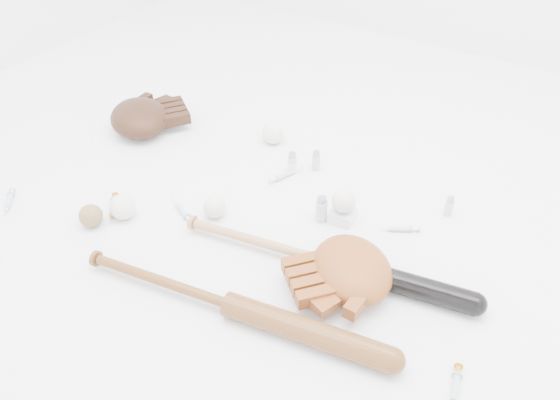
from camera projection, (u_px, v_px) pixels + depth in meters
The scene contains 21 objects.
bat_dark at pixel (322, 260), 1.44m from camera, with size 0.84×0.06×0.06m, color black, non-canonical shape.
bat_wood at pixel (230, 305), 1.33m from camera, with size 0.85×0.06×0.06m, color brown, non-canonical shape.
glove_dark at pixel (139, 117), 1.96m from camera, with size 0.29×0.29×0.11m, color black, non-canonical shape.
glove_tan at pixel (352, 269), 1.39m from camera, with size 0.29×0.29×0.10m, color brown, non-canonical shape.
trading_card at pixel (169, 102), 2.15m from camera, with size 0.06×0.09×0.00m, color #BB8A22.
pedestal at pixel (343, 215), 1.60m from camera, with size 0.07×0.07×0.04m, color white.
baseball_on_pedestal at pixel (344, 201), 1.57m from camera, with size 0.07×0.07×0.07m, color white.
baseball_left at pixel (123, 207), 1.60m from camera, with size 0.08×0.08×0.08m, color white.
baseball_upper at pixel (273, 133), 1.91m from camera, with size 0.08×0.08×0.08m, color white.
baseball_mid at pixel (215, 207), 1.61m from camera, with size 0.07×0.07×0.07m, color white.
baseball_aged at pixel (91, 216), 1.58m from camera, with size 0.07×0.07×0.07m, color olive.
syringe_0 at pixel (113, 207), 1.64m from camera, with size 0.15×0.03×0.02m, color #ADBCC6, non-canonical shape.
syringe_1 at pixel (182, 211), 1.63m from camera, with size 0.15×0.03×0.02m, color #ADBCC6, non-canonical shape.
syringe_2 at pixel (285, 175), 1.77m from camera, with size 0.14×0.02×0.02m, color #ADBCC6, non-canonical shape.
syringe_3 at pixel (455, 388), 1.18m from camera, with size 0.14×0.02×0.02m, color #ADBCC6, non-canonical shape.
syringe_4 at pixel (400, 229), 1.57m from camera, with size 0.13×0.02×0.02m, color #ADBCC6, non-canonical shape.
syringe_5 at pixel (9, 202), 1.67m from camera, with size 0.14×0.02×0.02m, color #ADBCC6, non-canonical shape.
vial_0 at pixel (316, 161), 1.79m from camera, with size 0.03×0.03×0.07m, color silver.
vial_1 at pixel (449, 206), 1.61m from camera, with size 0.03×0.03×0.06m, color silver.
vial_2 at pixel (292, 163), 1.77m from camera, with size 0.03×0.03×0.07m, color silver.
vial_3 at pixel (321, 209), 1.59m from camera, with size 0.04×0.04×0.08m, color silver.
Camera 1 is at (0.69, -0.96, 1.07)m, focal length 35.00 mm.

